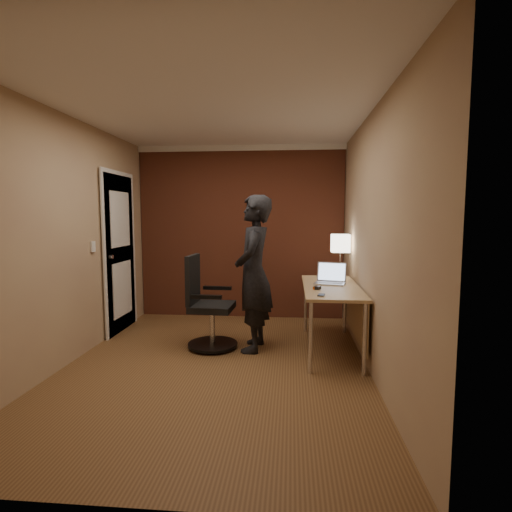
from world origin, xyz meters
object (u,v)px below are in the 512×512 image
object	(u,v)px
desk	(338,297)
person	(254,273)
phone	(321,295)
office_chair	(207,308)
desk_lamp	(340,244)
laptop	(331,278)
mouse	(317,288)

from	to	relation	value
desk	person	distance (m)	0.96
phone	office_chair	bearing A→B (deg)	169.48
desk_lamp	office_chair	size ratio (longest dim) A/B	0.52
laptop	mouse	bearing A→B (deg)	-114.52
desk_lamp	mouse	distance (m)	1.01
phone	person	distance (m)	0.88
desk	phone	xyz separation A→B (m)	(-0.22, -0.55, 0.13)
office_chair	person	bearing A→B (deg)	-0.37
desk	person	world-z (taller)	person
desk_lamp	mouse	bearing A→B (deg)	-111.24
phone	office_chair	xyz separation A→B (m)	(-1.24, 0.52, -0.28)
laptop	desk	bearing A→B (deg)	-69.19
desk	laptop	size ratio (longest dim) A/B	3.91
desk	laptop	world-z (taller)	laptop
desk	office_chair	bearing A→B (deg)	-178.70
desk_lamp	phone	world-z (taller)	desk_lamp
laptop	phone	bearing A→B (deg)	-102.43
mouse	desk_lamp	bearing A→B (deg)	91.60
desk	phone	size ratio (longest dim) A/B	13.04
phone	mouse	bearing A→B (deg)	105.52
desk_lamp	person	size ratio (longest dim) A/B	0.31
mouse	person	world-z (taller)	person
desk_lamp	mouse	size ratio (longest dim) A/B	5.35
desk_lamp	laptop	distance (m)	0.61
desk	mouse	world-z (taller)	mouse
office_chair	mouse	bearing A→B (deg)	-8.90
desk_lamp	laptop	bearing A→B (deg)	-108.44
desk	desk_lamp	xyz separation A→B (m)	(0.10, 0.64, 0.55)
mouse	office_chair	world-z (taller)	office_chair
mouse	phone	distance (m)	0.33
office_chair	person	xyz separation A→B (m)	(0.54, -0.00, 0.40)
phone	office_chair	distance (m)	1.37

